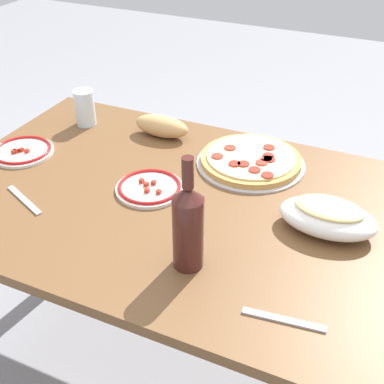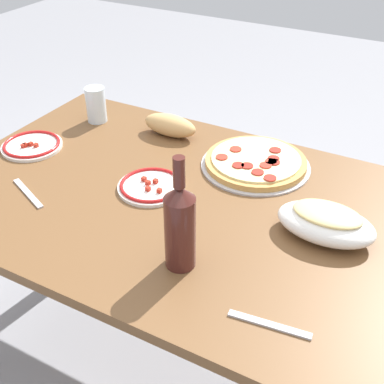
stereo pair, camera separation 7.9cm
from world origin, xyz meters
name	(u,v)px [view 2 (the right image)]	position (x,y,z in m)	size (l,w,h in m)	color
ground_plane	(192,368)	(0.00, 0.00, 0.00)	(8.00, 8.00, 0.00)	gray
dining_table	(192,233)	(0.00, 0.00, 0.60)	(1.43, 0.87, 0.71)	brown
pepperoni_pizza	(256,162)	(-0.08, -0.25, 0.73)	(0.33, 0.33, 0.03)	#B7B7BC
baked_pasta_dish	(326,222)	(-0.35, -0.03, 0.75)	(0.24, 0.15, 0.08)	white
wine_bottle	(180,225)	(-0.09, 0.23, 0.82)	(0.07, 0.07, 0.28)	#471E19
water_glass	(96,105)	(0.52, -0.27, 0.77)	(0.07, 0.07, 0.12)	silver
side_plate_near	(32,145)	(0.59, -0.02, 0.72)	(0.19, 0.19, 0.02)	white
side_plate_far	(150,187)	(0.13, 0.00, 0.72)	(0.19, 0.19, 0.02)	white
bread_loaf	(170,125)	(0.24, -0.30, 0.75)	(0.19, 0.08, 0.07)	tan
fork_left	(269,324)	(-0.34, 0.30, 0.71)	(0.17, 0.02, 0.01)	#B7B7BC
fork_right	(28,193)	(0.41, 0.18, 0.71)	(0.17, 0.02, 0.01)	#B7B7BC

